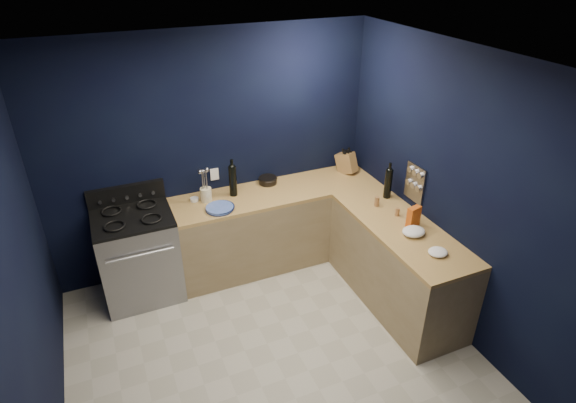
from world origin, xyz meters
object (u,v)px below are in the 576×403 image
plate_stack (220,208)px  utensil_crock (206,195)px  gas_range (139,257)px  crouton_bag (414,217)px  knife_block (346,163)px

plate_stack → utensil_crock: utensil_crock is taller
gas_range → crouton_bag: bearing=-25.3°
knife_block → crouton_bag: (-0.00, -1.29, -0.02)m
utensil_crock → crouton_bag: bearing=-36.7°
utensil_crock → knife_block: (1.69, 0.04, 0.04)m
gas_range → crouton_bag: size_ratio=4.56×
utensil_crock → crouton_bag: crouton_bag is taller
knife_block → plate_stack: bearing=165.2°
gas_range → crouton_bag: (2.46, -1.16, 0.54)m
crouton_bag → utensil_crock: bearing=128.8°
plate_stack → crouton_bag: crouton_bag is taller
knife_block → gas_range: bearing=158.7°
utensil_crock → crouton_bag: 2.11m
gas_range → knife_block: 2.53m
knife_block → utensil_crock: bearing=156.9°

